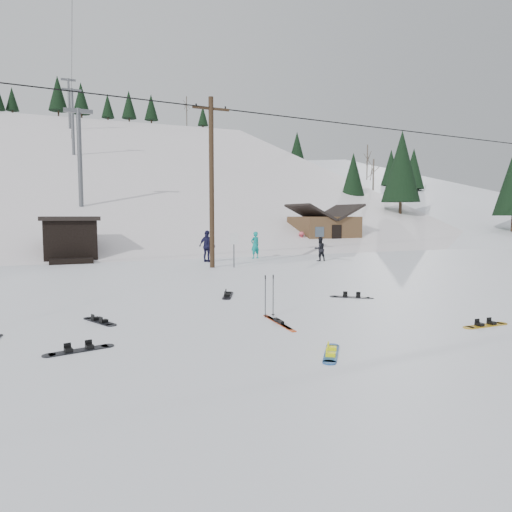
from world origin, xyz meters
name	(u,v)px	position (x,y,z in m)	size (l,w,h in m)	color
ground	(306,332)	(0.00, 0.00, 0.00)	(200.00, 200.00, 0.00)	white
ski_slope	(110,323)	(0.00, 55.00, -12.00)	(60.00, 75.00, 45.00)	white
ridge_right	(362,302)	(38.00, 50.00, -11.00)	(34.00, 85.00, 36.00)	white
treeline_right	(386,235)	(36.00, 42.00, 0.00)	(20.00, 60.00, 10.00)	black
treeline_crest	(94,230)	(0.00, 86.00, 0.00)	(50.00, 6.00, 10.00)	black
utility_pole	(212,180)	(2.00, 14.00, 4.68)	(2.00, 0.26, 9.00)	#3A2819
trail_sign	(234,244)	(3.10, 13.58, 1.27)	(0.50, 0.09, 1.85)	#595B60
lift_hut	(70,239)	(-5.00, 20.94, 1.36)	(3.40, 4.10, 2.75)	black
lift_tower_near	(80,152)	(-4.00, 30.00, 7.86)	(2.20, 0.36, 8.00)	#595B60
lift_tower_mid	(73,118)	(-4.00, 50.00, 14.36)	(2.20, 0.36, 8.00)	#595B60
lift_tower_far	(69,101)	(-4.00, 70.00, 20.86)	(2.20, 0.36, 8.00)	#595B60
cabin	(324,231)	(15.00, 24.00, 1.48)	(5.39, 4.40, 3.77)	brown
hero_snowboard	(331,353)	(-0.37, -1.75, 0.03)	(0.94, 1.21, 0.10)	#184E9E
hero_skis	(279,322)	(-0.21, 1.07, 0.03)	(0.20, 1.95, 0.10)	#B03912
ski_poles	(269,296)	(-0.13, 1.85, 0.60)	(0.32, 0.09, 1.18)	black
board_scatter_a	(79,350)	(-5.10, 0.47, 0.03)	(1.42, 0.52, 0.10)	black
board_scatter_b	(100,321)	(-4.53, 3.03, 0.03)	(0.77, 1.33, 0.10)	black
board_scatter_d	(352,297)	(3.72, 3.48, 0.03)	(1.26, 1.01, 0.11)	black
board_scatter_e	(485,325)	(4.54, -1.23, 0.03)	(1.44, 0.27, 0.10)	#C48E15
board_scatter_f	(228,295)	(-0.10, 5.43, 0.03)	(0.81, 1.46, 0.11)	black
skier_teal	(255,245)	(6.15, 17.93, 0.88)	(0.64, 0.42, 1.75)	#0E8D85
skier_dark	(320,249)	(9.16, 14.79, 0.74)	(0.72, 0.56, 1.49)	black
skier_pink	(301,241)	(12.03, 22.49, 0.76)	(0.98, 0.56, 1.52)	#EB5364
skier_navy	(207,246)	(2.60, 16.90, 0.96)	(1.12, 0.47, 1.92)	#18173A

